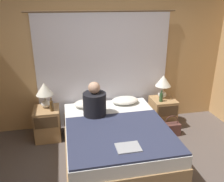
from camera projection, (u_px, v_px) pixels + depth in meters
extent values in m
cube|color=tan|center=(103.00, 60.00, 4.35)|extent=(4.79, 0.06, 2.50)
cube|color=silver|center=(104.00, 72.00, 4.37)|extent=(2.41, 0.02, 2.09)
cylinder|color=brown|center=(103.00, 11.00, 3.98)|extent=(2.61, 0.02, 0.02)
cube|color=#99754C|center=(116.00, 144.00, 3.75)|extent=(1.56, 1.94, 0.31)
cube|color=white|center=(116.00, 130.00, 3.66)|extent=(1.52, 1.90, 0.19)
cube|color=#A87F51|center=(48.00, 123.00, 4.13)|extent=(0.43, 0.45, 0.56)
cube|color=#4C3823|center=(46.00, 123.00, 3.87)|extent=(0.38, 0.02, 0.20)
cube|color=#A87F51|center=(162.00, 112.00, 4.53)|extent=(0.43, 0.45, 0.56)
cube|color=#4C3823|center=(168.00, 111.00, 4.27)|extent=(0.38, 0.02, 0.20)
ellipsoid|color=silver|center=(46.00, 104.00, 4.07)|extent=(0.16, 0.16, 0.13)
cylinder|color=#B2A893|center=(45.00, 98.00, 4.03)|extent=(0.02, 0.02, 0.11)
cone|color=silver|center=(44.00, 89.00, 3.97)|extent=(0.29, 0.29, 0.21)
ellipsoid|color=silver|center=(162.00, 94.00, 4.48)|extent=(0.16, 0.16, 0.13)
cylinder|color=#B2A893|center=(163.00, 89.00, 4.43)|extent=(0.02, 0.02, 0.11)
cone|color=silver|center=(163.00, 81.00, 4.38)|extent=(0.29, 0.29, 0.21)
ellipsoid|color=silver|center=(88.00, 103.00, 4.24)|extent=(0.49, 0.34, 0.12)
ellipsoid|color=silver|center=(125.00, 100.00, 4.37)|extent=(0.49, 0.34, 0.12)
cube|color=#2D334C|center=(121.00, 134.00, 3.35)|extent=(1.50, 1.28, 0.03)
cylinder|color=black|center=(95.00, 105.00, 3.85)|extent=(0.38, 0.38, 0.40)
sphere|color=tan|center=(94.00, 88.00, 3.74)|extent=(0.19, 0.19, 0.19)
cylinder|color=#513819|center=(52.00, 106.00, 3.93)|extent=(0.06, 0.06, 0.17)
cylinder|color=#513819|center=(51.00, 100.00, 3.89)|extent=(0.02, 0.02, 0.06)
cylinder|color=#2D4C28|center=(161.00, 98.00, 4.30)|extent=(0.06, 0.06, 0.15)
cylinder|color=#2D4C28|center=(161.00, 92.00, 4.26)|extent=(0.02, 0.02, 0.06)
cube|color=#9EA0A5|center=(128.00, 147.00, 3.01)|extent=(0.31, 0.24, 0.02)
cube|color=brown|center=(171.00, 130.00, 4.25)|extent=(0.33, 0.14, 0.23)
torus|color=#492B27|center=(171.00, 122.00, 4.20)|extent=(0.25, 0.02, 0.25)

